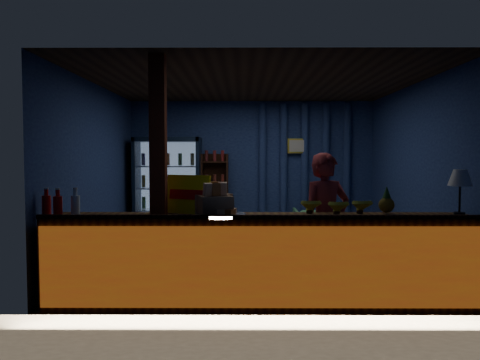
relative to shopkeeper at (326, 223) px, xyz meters
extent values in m
plane|color=#515154|center=(-0.77, 1.42, -0.80)|extent=(4.60, 4.60, 0.00)
plane|color=navy|center=(-0.77, 3.62, 0.50)|extent=(4.60, 0.00, 4.60)
plane|color=navy|center=(-0.77, -0.78, 0.50)|extent=(4.60, 0.00, 4.60)
plane|color=navy|center=(-3.07, 1.42, 0.50)|extent=(0.00, 4.40, 4.40)
plane|color=navy|center=(1.53, 1.42, 0.50)|extent=(0.00, 4.40, 4.40)
plane|color=#472D19|center=(-0.77, 1.42, 1.80)|extent=(4.60, 4.60, 0.00)
cube|color=brown|center=(-0.77, -0.48, -0.33)|extent=(4.40, 0.55, 0.95)
cube|color=#F23F1C|center=(-0.77, -0.77, -0.33)|extent=(4.35, 0.02, 0.81)
cube|color=#3A2012|center=(-0.77, -0.75, 0.17)|extent=(4.40, 0.04, 0.04)
cube|color=#982F16|center=(-1.82, -0.48, 0.50)|extent=(0.16, 0.16, 2.60)
cube|color=black|center=(-2.32, 3.54, 0.15)|extent=(1.20, 0.06, 1.90)
cube|color=black|center=(-2.89, 3.27, 0.15)|extent=(0.06, 0.60, 1.90)
cube|color=black|center=(-1.75, 3.27, 0.15)|extent=(0.06, 0.60, 1.90)
cube|color=black|center=(-2.32, 3.27, 1.06)|extent=(1.20, 0.60, 0.08)
cube|color=black|center=(-2.32, 3.27, -0.76)|extent=(1.20, 0.60, 0.08)
cube|color=#99B2D8|center=(-2.32, 3.49, 0.15)|extent=(1.08, 0.02, 1.74)
cube|color=white|center=(-2.32, 2.99, 0.15)|extent=(1.12, 0.02, 1.78)
cube|color=black|center=(-2.32, 2.97, 0.15)|extent=(0.05, 0.05, 1.80)
cube|color=silver|center=(-2.32, 3.27, -0.63)|extent=(1.08, 0.48, 0.02)
cylinder|color=#BB521A|center=(-2.77, 3.27, -0.50)|extent=(0.07, 0.07, 0.22)
cylinder|color=#21681A|center=(-2.55, 3.27, -0.50)|extent=(0.07, 0.07, 0.22)
cylinder|color=olive|center=(-2.32, 3.27, -0.50)|extent=(0.07, 0.07, 0.22)
cylinder|color=navy|center=(-2.10, 3.27, -0.50)|extent=(0.07, 0.07, 0.22)
cylinder|color=maroon|center=(-1.87, 3.27, -0.50)|extent=(0.07, 0.07, 0.22)
cube|color=silver|center=(-2.32, 3.27, -0.23)|extent=(1.08, 0.48, 0.02)
cylinder|color=#21681A|center=(-2.77, 3.27, -0.10)|extent=(0.07, 0.07, 0.22)
cylinder|color=olive|center=(-2.55, 3.27, -0.10)|extent=(0.07, 0.07, 0.22)
cylinder|color=navy|center=(-2.32, 3.27, -0.10)|extent=(0.07, 0.07, 0.22)
cylinder|color=maroon|center=(-2.10, 3.27, -0.10)|extent=(0.07, 0.07, 0.22)
cylinder|color=#BB521A|center=(-1.87, 3.27, -0.10)|extent=(0.07, 0.07, 0.22)
cube|color=silver|center=(-2.32, 3.27, 0.17)|extent=(1.08, 0.48, 0.02)
cylinder|color=olive|center=(-2.77, 3.27, 0.30)|extent=(0.07, 0.07, 0.22)
cylinder|color=navy|center=(-2.55, 3.27, 0.30)|extent=(0.07, 0.07, 0.22)
cylinder|color=maroon|center=(-2.32, 3.27, 0.30)|extent=(0.07, 0.07, 0.22)
cylinder|color=#BB521A|center=(-2.10, 3.27, 0.30)|extent=(0.07, 0.07, 0.22)
cylinder|color=#21681A|center=(-1.87, 3.27, 0.30)|extent=(0.07, 0.07, 0.22)
cube|color=silver|center=(-2.32, 3.27, 0.57)|extent=(1.08, 0.48, 0.02)
cylinder|color=navy|center=(-2.77, 3.27, 0.70)|extent=(0.07, 0.07, 0.22)
cylinder|color=maroon|center=(-2.55, 3.27, 0.70)|extent=(0.07, 0.07, 0.22)
cylinder|color=#BB521A|center=(-2.32, 3.27, 0.70)|extent=(0.07, 0.07, 0.22)
cylinder|color=#21681A|center=(-2.10, 3.27, 0.70)|extent=(0.07, 0.07, 0.22)
cylinder|color=olive|center=(-1.87, 3.27, 0.70)|extent=(0.07, 0.07, 0.22)
cube|color=#3A2012|center=(-1.47, 3.57, 0.00)|extent=(0.50, 0.02, 1.60)
cube|color=#3A2012|center=(-1.71, 3.44, 0.00)|extent=(0.03, 0.28, 1.60)
cube|color=#3A2012|center=(-1.24, 3.44, 0.00)|extent=(0.03, 0.28, 1.60)
cube|color=#3A2012|center=(-1.47, 3.44, -0.70)|extent=(0.46, 0.26, 0.02)
cube|color=#3A2012|center=(-1.47, 3.44, -0.25)|extent=(0.46, 0.26, 0.02)
cube|color=#3A2012|center=(-1.47, 3.44, 0.20)|extent=(0.46, 0.26, 0.02)
cube|color=#3A2012|center=(-1.47, 3.44, 0.65)|extent=(0.46, 0.26, 0.02)
cylinder|color=navy|center=(-0.57, 3.56, 0.50)|extent=(0.14, 0.14, 2.50)
cylinder|color=navy|center=(-0.17, 3.56, 0.50)|extent=(0.14, 0.14, 2.50)
cylinder|color=navy|center=(0.23, 3.56, 0.50)|extent=(0.14, 0.14, 2.50)
cylinder|color=navy|center=(0.63, 3.56, 0.50)|extent=(0.14, 0.14, 2.50)
cylinder|color=navy|center=(1.03, 3.56, 0.50)|extent=(0.14, 0.14, 2.50)
cube|color=yellow|center=(0.08, 3.52, 0.95)|extent=(0.36, 0.03, 0.28)
cube|color=silver|center=(0.08, 3.50, 0.95)|extent=(0.30, 0.01, 0.22)
imported|color=maroon|center=(0.00, 0.00, 0.00)|extent=(0.68, 0.56, 1.60)
imported|color=#57AE68|center=(0.29, 2.69, -0.47)|extent=(0.73, 0.75, 0.67)
cube|color=#3A2012|center=(0.64, 2.85, -0.56)|extent=(0.55, 0.41, 0.48)
cylinder|color=#3A2012|center=(0.64, 2.85, -0.27)|extent=(0.10, 0.10, 0.10)
cube|color=#FEFF0D|center=(-1.54, -0.35, 0.36)|extent=(0.51, 0.31, 0.41)
cube|color=red|center=(-1.54, -0.37, 0.36)|extent=(0.41, 0.21, 0.10)
cylinder|color=red|center=(-2.97, -0.52, 0.25)|extent=(0.09, 0.09, 0.21)
cylinder|color=red|center=(-2.97, -0.52, 0.40)|extent=(0.04, 0.04, 0.08)
cylinder|color=white|center=(-2.97, -0.52, 0.43)|extent=(0.04, 0.04, 0.02)
cylinder|color=red|center=(-2.82, -0.60, 0.25)|extent=(0.09, 0.09, 0.21)
cylinder|color=red|center=(-2.82, -0.60, 0.40)|extent=(0.04, 0.04, 0.08)
cylinder|color=white|center=(-2.82, -0.60, 0.43)|extent=(0.04, 0.04, 0.02)
cylinder|color=silver|center=(-2.67, -0.52, 0.25)|extent=(0.09, 0.09, 0.21)
cylinder|color=silver|center=(-2.67, -0.52, 0.40)|extent=(0.04, 0.04, 0.08)
cylinder|color=white|center=(-2.67, -0.52, 0.43)|extent=(0.04, 0.04, 0.02)
cube|color=#A87D51|center=(-1.23, -0.55, 0.25)|extent=(0.38, 0.35, 0.21)
cube|color=orange|center=(-1.31, -0.57, 0.42)|extent=(0.10, 0.08, 0.13)
cube|color=orange|center=(-1.23, -0.55, 0.42)|extent=(0.10, 0.08, 0.13)
cube|color=orange|center=(-1.15, -0.53, 0.42)|extent=(0.10, 0.08, 0.13)
cube|color=#A87D51|center=(-1.25, -0.37, 0.25)|extent=(0.39, 0.35, 0.21)
cube|color=orange|center=(-1.33, -0.35, 0.43)|extent=(0.10, 0.08, 0.13)
cube|color=orange|center=(-1.25, -0.37, 0.43)|extent=(0.10, 0.08, 0.13)
cube|color=orange|center=(-1.18, -0.40, 0.43)|extent=(0.10, 0.08, 0.13)
cylinder|color=silver|center=(-1.17, -0.55, 0.16)|extent=(0.50, 0.50, 0.03)
cube|color=orange|center=(-1.07, -0.55, 0.20)|extent=(0.11, 0.08, 0.05)
cube|color=orange|center=(-1.10, -0.49, 0.20)|extent=(0.13, 0.13, 0.05)
cube|color=orange|center=(-1.17, -0.46, 0.20)|extent=(0.08, 0.11, 0.05)
cube|color=orange|center=(-1.24, -0.49, 0.20)|extent=(0.13, 0.13, 0.05)
cube|color=orange|center=(-1.27, -0.55, 0.20)|extent=(0.11, 0.08, 0.05)
cube|color=orange|center=(-1.24, -0.62, 0.20)|extent=(0.13, 0.13, 0.05)
cube|color=orange|center=(-1.17, -0.65, 0.20)|extent=(0.08, 0.11, 0.05)
cube|color=orange|center=(-1.10, -0.62, 0.20)|extent=(0.13, 0.13, 0.05)
cylinder|color=black|center=(1.28, -0.51, 0.17)|extent=(0.11, 0.11, 0.04)
cylinder|color=black|center=(1.28, -0.51, 0.34)|extent=(0.02, 0.02, 0.34)
cone|color=white|center=(1.28, -0.51, 0.54)|extent=(0.24, 0.24, 0.17)
sphere|color=olive|center=(0.58, -0.33, 0.24)|extent=(0.17, 0.17, 0.17)
cone|color=#21511C|center=(0.58, -0.33, 0.38)|extent=(0.09, 0.09, 0.13)
camera|label=1|loc=(-0.96, -5.30, 0.77)|focal=35.00mm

